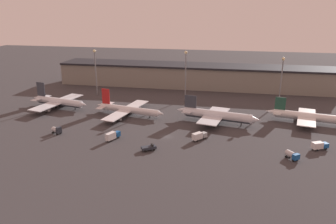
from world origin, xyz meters
The scene contains 15 objects.
ground centered at (0.00, 0.00, 0.00)m, with size 600.00×600.00×0.00m, color #383538.
terminal_building centered at (0.00, 95.26, 7.86)m, with size 189.31×24.72×15.62m.
airplane_0 centered at (-67.84, 30.52, 3.45)m, with size 37.34×36.97×13.52m.
airplane_1 centered at (-25.67, 25.54, 2.94)m, with size 39.72×38.50×12.81m.
airplane_2 centered at (20.19, 22.32, 3.81)m, with size 41.72×29.66×12.45m.
airplane_3 centered at (64.41, 30.52, 3.25)m, with size 41.55×29.86×11.56m.
service_vehicle_0 centered at (49.99, -12.50, 1.69)m, with size 5.08×5.54×2.91m.
service_vehicle_1 centered at (61.92, -1.52, 1.83)m, with size 7.11×5.16×3.26m.
service_vehicle_2 centered at (-48.96, -5.96, 1.78)m, with size 5.09×3.86×3.42m.
service_vehicle_3 centered at (14.12, -1.03, 1.93)m, with size 6.30×6.93×3.46m.
service_vehicle_4 centered at (-21.96, -8.03, 2.00)m, with size 4.73×7.76×3.60m.
service_vehicle_5 centered at (-4.17, -15.29, 1.20)m, with size 6.23×5.17×2.56m.
lamp_post_0 centered at (-58.04, 61.22, 17.99)m, with size 1.80×1.80×28.82m.
lamp_post_1 centered at (-0.88, 61.22, 18.32)m, with size 1.80×1.80×29.44m.
lamp_post_2 centered at (53.93, 61.22, 17.14)m, with size 1.80×1.80×27.26m.
Camera 1 is at (26.17, -129.92, 54.37)m, focal length 35.00 mm.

